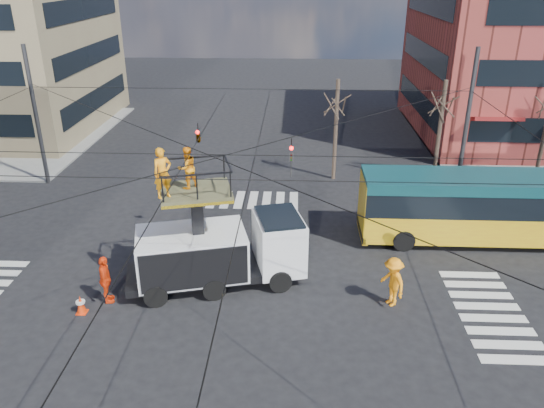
% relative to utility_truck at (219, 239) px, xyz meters
% --- Properties ---
extents(ground, '(120.00, 120.00, 0.00)m').
position_rel_utility_truck_xyz_m(ground, '(0.27, -1.64, -1.98)').
color(ground, black).
rests_on(ground, ground).
extents(crosswalks, '(22.40, 22.40, 0.02)m').
position_rel_utility_truck_xyz_m(crosswalks, '(0.27, -1.64, -1.97)').
color(crosswalks, silver).
rests_on(crosswalks, ground).
extents(overhead_network, '(24.24, 24.24, 8.00)m').
position_rel_utility_truck_xyz_m(overhead_network, '(0.20, -1.23, 2.31)').
color(overhead_network, '#2D2D30').
rests_on(overhead_network, ground).
extents(tree_a, '(2.00, 2.00, 6.00)m').
position_rel_utility_truck_xyz_m(tree_a, '(5.27, 11.86, 2.65)').
color(tree_a, '#382B21').
rests_on(tree_a, ground).
extents(tree_b, '(2.00, 2.00, 6.00)m').
position_rel_utility_truck_xyz_m(tree_b, '(11.27, 11.86, 2.65)').
color(tree_b, '#382B21').
rests_on(tree_b, ground).
extents(utility_truck, '(7.35, 4.04, 5.99)m').
position_rel_utility_truck_xyz_m(utility_truck, '(0.00, 0.00, 0.00)').
color(utility_truck, black).
rests_on(utility_truck, ground).
extents(city_bus, '(12.22, 2.67, 3.20)m').
position_rel_utility_truck_xyz_m(city_bus, '(12.13, 4.20, -0.25)').
color(city_bus, yellow).
rests_on(city_bus, ground).
extents(traffic_cone, '(0.36, 0.36, 0.73)m').
position_rel_utility_truck_xyz_m(traffic_cone, '(-4.88, -2.34, -1.61)').
color(traffic_cone, red).
rests_on(traffic_cone, ground).
extents(worker_ground, '(0.79, 1.22, 1.93)m').
position_rel_utility_truck_xyz_m(worker_ground, '(-4.14, -1.58, -1.01)').
color(worker_ground, '#F23D0F').
rests_on(worker_ground, ground).
extents(flagger, '(1.21, 1.47, 1.97)m').
position_rel_utility_truck_xyz_m(flagger, '(6.65, -1.26, -0.99)').
color(flagger, orange).
rests_on(flagger, ground).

